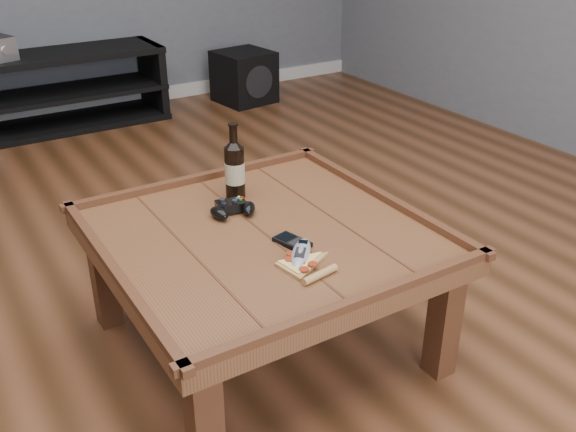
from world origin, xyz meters
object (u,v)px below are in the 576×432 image
remote_control (301,253)px  media_console (57,92)px  subwoofer (244,77)px  game_controller (233,209)px  pizza_slice (303,266)px  beer_bottle (235,168)px  coffee_table (263,248)px  smartphone (292,242)px

remote_control → media_console: bearing=131.3°
subwoofer → game_controller: bearing=-126.3°
subwoofer → pizza_slice: bearing=-122.4°
beer_bottle → remote_control: 0.49m
beer_bottle → subwoofer: (1.29, 2.34, -0.37)m
pizza_slice → remote_control: size_ratio=1.40×
game_controller → coffee_table: bearing=-71.0°
game_controller → subwoofer: bearing=71.8°
media_console → smartphone: size_ratio=10.94×
smartphone → subwoofer: smartphone is taller
pizza_slice → smartphone: (0.05, 0.14, -0.00)m
media_console → beer_bottle: size_ratio=5.14×
media_console → smartphone: bearing=-89.2°
pizza_slice → smartphone: bearing=60.7°
beer_bottle → smartphone: size_ratio=2.13×
pizza_slice → smartphone: pizza_slice is taller
coffee_table → remote_control: (0.02, -0.19, 0.07)m
coffee_table → subwoofer: 2.96m
smartphone → game_controller: bearing=87.9°
beer_bottle → game_controller: size_ratio=1.58×
media_console → beer_bottle: 2.48m
beer_bottle → subwoofer: 2.70m
media_console → subwoofer: media_console is taller
pizza_slice → subwoofer: 3.19m
remote_control → smartphone: bearing=116.8°
coffee_table → remote_control: size_ratio=6.02×
pizza_slice → subwoofer: size_ratio=0.57×
media_console → remote_control: bearing=-89.6°
smartphone → subwoofer: 3.05m
remote_control → subwoofer: size_ratio=0.41×
media_console → subwoofer: bearing=-5.2°
pizza_slice → remote_control: bearing=53.6°
remote_control → coffee_table: bearing=136.4°
game_controller → smartphone: (0.06, -0.28, -0.01)m
smartphone → remote_control: size_ratio=0.75×
coffee_table → beer_bottle: bearing=79.8°
media_console → remote_control: media_console is taller
pizza_slice → smartphone: size_ratio=1.86×
pizza_slice → media_console: bearing=80.3°
media_console → smartphone: media_console is taller
media_console → beer_bottle: beer_bottle is taller
coffee_table → smartphone: coffee_table is taller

